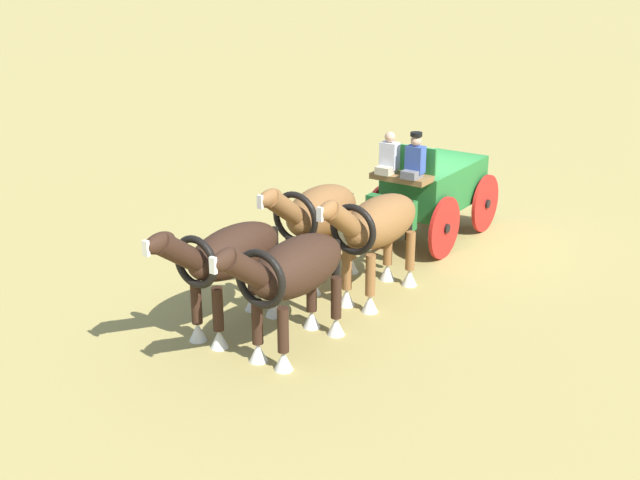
{
  "coord_description": "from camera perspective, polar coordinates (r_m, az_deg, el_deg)",
  "views": [
    {
      "loc": [
        13.82,
        10.98,
        6.2
      ],
      "look_at": [
        4.29,
        0.84,
        1.2
      ],
      "focal_mm": 45.97,
      "sensor_mm": 36.0,
      "label": 1
    }
  ],
  "objects": [
    {
      "name": "show_wagon",
      "position": [
        18.2,
        7.75,
        3.61
      ],
      "size": [
        5.68,
        2.34,
        2.73
      ],
      "color": "#236B2D",
      "rests_on": "ground"
    },
    {
      "name": "ground_plane",
      "position": [
        18.71,
        7.83,
        0.21
      ],
      "size": [
        220.0,
        220.0,
        0.0
      ],
      "primitive_type": "plane",
      "color": "#9E8C4C"
    },
    {
      "name": "draft_horse_rear_off",
      "position": [
        15.59,
        -0.15,
        1.72
      ],
      "size": [
        2.94,
        1.37,
        2.25
      ],
      "color": "brown",
      "rests_on": "ground"
    },
    {
      "name": "draft_horse_lead_off",
      "position": [
        13.63,
        -6.39,
        -1.2
      ],
      "size": [
        3.11,
        1.29,
        2.22
      ],
      "color": "#331E14",
      "rests_on": "ground"
    },
    {
      "name": "draft_horse_lead_near",
      "position": [
        12.88,
        -1.94,
        -2.25
      ],
      "size": [
        3.13,
        1.35,
        2.25
      ],
      "color": "#331E14",
      "rests_on": "ground"
    },
    {
      "name": "draft_horse_rear_near",
      "position": [
        14.91,
        3.95,
        0.96
      ],
      "size": [
        3.13,
        1.34,
        2.29
      ],
      "color": "brown",
      "rests_on": "ground"
    }
  ]
}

